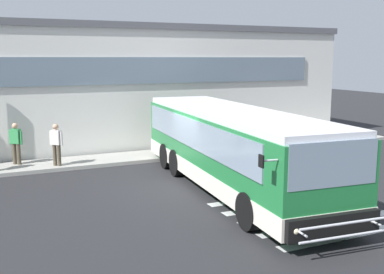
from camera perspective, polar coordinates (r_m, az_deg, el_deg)
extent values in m
cube|color=#232326|center=(16.32, -1.07, -5.93)|extent=(80.00, 90.00, 0.02)
cube|color=silver|center=(12.59, 19.02, -11.19)|extent=(4.40, 0.36, 0.01)
cube|color=silver|center=(13.21, 16.29, -10.06)|extent=(4.40, 0.36, 0.01)
cube|color=silver|center=(13.86, 13.83, -9.01)|extent=(4.40, 0.36, 0.01)
cube|color=silver|center=(14.53, 11.61, -8.04)|extent=(4.40, 0.36, 0.01)
cube|color=silver|center=(15.23, 9.59, -7.15)|extent=(4.40, 0.36, 0.01)
cube|color=silver|center=(27.19, -11.36, 6.19)|extent=(23.33, 12.00, 5.65)
cube|color=#56565B|center=(27.18, -11.57, 12.47)|extent=(23.53, 12.20, 0.30)
cube|color=slate|center=(21.64, -5.05, 8.09)|extent=(17.33, 0.10, 1.20)
cube|color=#9E9B93|center=(20.66, -6.43, -2.42)|extent=(27.33, 2.00, 0.15)
cube|color=#1E7238|center=(15.62, 4.78, -1.25)|extent=(3.46, 11.13, 2.15)
cube|color=silver|center=(15.79, 4.74, -4.11)|extent=(3.50, 11.17, 0.55)
cube|color=silver|center=(15.45, 4.84, 3.03)|extent=(3.34, 10.92, 0.20)
cube|color=gray|center=(10.92, 16.80, -3.17)|extent=(2.35, 0.32, 1.05)
cube|color=gray|center=(16.38, 8.48, 0.95)|extent=(0.86, 9.72, 0.95)
cube|color=gray|center=(15.33, -0.07, 0.46)|extent=(0.86, 9.72, 0.95)
cube|color=black|center=(10.85, 16.89, -1.34)|extent=(2.15, 0.28, 0.28)
cube|color=black|center=(11.20, 16.85, -10.28)|extent=(2.46, 0.40, 0.52)
sphere|color=beige|center=(11.79, 21.03, -9.41)|extent=(0.18, 0.18, 0.18)
sphere|color=beige|center=(10.61, 12.45, -11.11)|extent=(0.18, 0.18, 0.18)
cylinder|color=#B7B7BF|center=(10.25, 9.43, -2.85)|extent=(0.40, 0.08, 0.05)
cube|color=black|center=(10.15, 8.44, -2.94)|extent=(0.06, 0.20, 0.28)
cylinder|color=black|center=(13.34, 16.06, -7.60)|extent=(0.38, 1.02, 1.00)
cylinder|color=black|center=(12.16, 6.93, -8.99)|extent=(0.38, 1.02, 1.00)
cylinder|color=black|center=(18.32, 5.11, -2.59)|extent=(0.38, 1.02, 1.00)
cylinder|color=black|center=(17.47, -1.90, -3.16)|extent=(0.38, 1.02, 1.00)
cylinder|color=black|center=(19.48, 3.49, -1.84)|extent=(0.38, 1.02, 1.00)
cylinder|color=black|center=(18.68, -3.14, -2.33)|extent=(0.38, 1.02, 1.00)
cylinder|color=#B7B7BF|center=(10.97, 17.99, -11.49)|extent=(2.25, 0.25, 0.06)
cylinder|color=#B7B7BF|center=(10.87, 18.07, -10.01)|extent=(2.25, 0.25, 0.06)
cylinder|color=#B7B7BF|center=(11.66, 21.26, -9.63)|extent=(0.09, 0.50, 0.05)
cylinder|color=#B7B7BF|center=(10.53, 13.07, -11.29)|extent=(0.09, 0.50, 0.05)
cylinder|color=#4C4233|center=(19.91, -20.37, -1.96)|extent=(0.15, 0.15, 0.85)
cylinder|color=#4C4233|center=(20.02, -20.84, -1.92)|extent=(0.15, 0.15, 0.85)
cube|color=#338C4C|center=(19.84, -20.73, 0.08)|extent=(0.43, 0.41, 0.58)
sphere|color=tan|center=(19.78, -20.80, 1.28)|extent=(0.23, 0.23, 0.23)
cylinder|color=#338C4C|center=(19.71, -20.13, -0.09)|extent=(0.09, 0.09, 0.55)
cylinder|color=#338C4C|center=(19.99, -21.31, -0.03)|extent=(0.09, 0.09, 0.55)
cylinder|color=#4C4233|center=(19.16, -15.92, -2.16)|extent=(0.15, 0.15, 0.85)
cylinder|color=#4C4233|center=(19.27, -16.40, -2.11)|extent=(0.15, 0.15, 0.85)
cube|color=silver|center=(19.09, -16.26, -0.03)|extent=(0.42, 0.42, 0.58)
sphere|color=tan|center=(19.02, -16.32, 1.21)|extent=(0.23, 0.23, 0.23)
cylinder|color=silver|center=(18.95, -15.64, -0.23)|extent=(0.09, 0.09, 0.55)
cylinder|color=silver|center=(19.24, -16.85, -0.14)|extent=(0.09, 0.09, 0.55)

